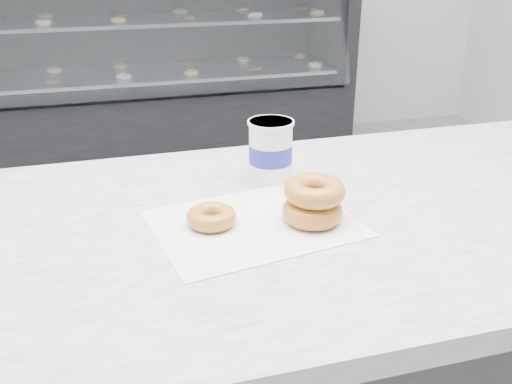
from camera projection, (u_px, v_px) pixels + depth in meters
The scene contains 6 objects.
ground at pixel (240, 375), 1.93m from camera, with size 5.00×5.00×0.00m, color #949496.
display_case at pixel (156, 87), 3.59m from camera, with size 2.40×0.74×1.25m.
wax_paper at pixel (254, 223), 0.99m from camera, with size 0.34×0.26×0.00m, color silver.
donut_single at pixel (211, 217), 0.97m from camera, with size 0.09×0.09×0.03m, color #B88432.
donut_stack at pixel (314, 201), 0.98m from camera, with size 0.11×0.11×0.07m.
coffee_cup at pixel (271, 150), 1.14m from camera, with size 0.11×0.11×0.12m.
Camera 1 is at (-0.36, -1.46, 1.35)m, focal length 40.00 mm.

